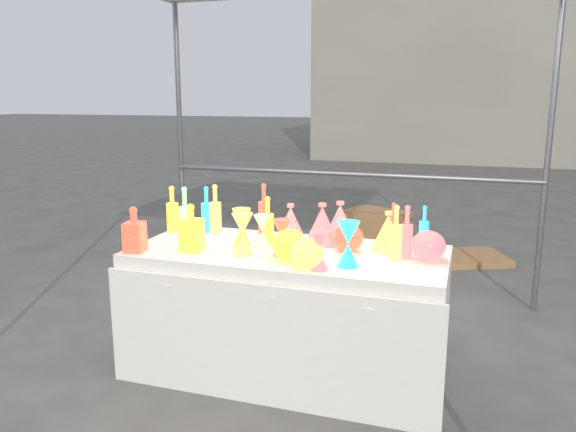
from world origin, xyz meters
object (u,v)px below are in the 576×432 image
(bottle_0, at_px, (172,209))
(hourglass_0, at_px, (282,237))
(globe_0, at_px, (289,247))
(decanter_0, at_px, (191,228))
(lampshade_0, at_px, (340,222))
(display_table, at_px, (288,312))
(cardboard_box_closed, at_px, (376,232))

(bottle_0, height_order, hourglass_0, bottle_0)
(hourglass_0, xyz_separation_m, globe_0, (0.07, -0.08, -0.03))
(bottle_0, distance_m, decanter_0, 0.51)
(bottle_0, relative_size, decanter_0, 1.10)
(hourglass_0, bearing_deg, bottle_0, 160.59)
(lampshade_0, bearing_deg, decanter_0, -130.99)
(bottle_0, distance_m, hourglass_0, 0.90)
(hourglass_0, bearing_deg, display_table, 90.72)
(display_table, bearing_deg, lampshade_0, 50.37)
(display_table, distance_m, cardboard_box_closed, 2.79)
(lampshade_0, bearing_deg, cardboard_box_closed, 110.85)
(cardboard_box_closed, distance_m, lampshade_0, 2.58)
(display_table, height_order, bottle_0, bottle_0)
(decanter_0, bearing_deg, lampshade_0, 27.62)
(bottle_0, xyz_separation_m, hourglass_0, (0.85, -0.30, -0.05))
(display_table, distance_m, lampshade_0, 0.63)
(cardboard_box_closed, height_order, globe_0, globe_0)
(display_table, bearing_deg, decanter_0, -160.30)
(display_table, xyz_separation_m, cardboard_box_closed, (0.07, 2.78, -0.15))
(decanter_0, bearing_deg, hourglass_0, 4.33)
(bottle_0, bearing_deg, lampshade_0, 4.90)
(bottle_0, bearing_deg, hourglass_0, -19.41)
(bottle_0, bearing_deg, cardboard_box_closed, 70.46)
(bottle_0, xyz_separation_m, globe_0, (0.92, -0.38, -0.08))
(display_table, xyz_separation_m, globe_0, (0.07, -0.18, 0.45))
(display_table, xyz_separation_m, bottle_0, (-0.85, 0.20, 0.53))
(decanter_0, relative_size, lampshade_0, 1.11)
(cardboard_box_closed, distance_m, hourglass_0, 2.95)
(hourglass_0, distance_m, globe_0, 0.11)
(decanter_0, height_order, hourglass_0, decanter_0)
(display_table, relative_size, globe_0, 9.68)
(hourglass_0, bearing_deg, cardboard_box_closed, 88.69)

